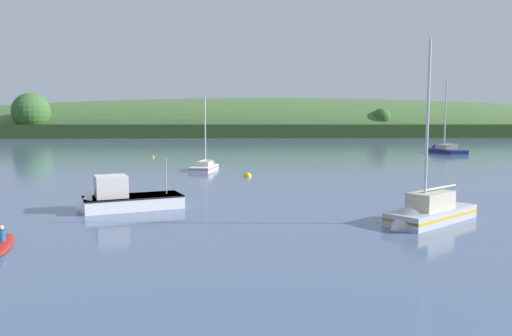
# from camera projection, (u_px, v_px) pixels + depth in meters

# --- Properties ---
(far_shoreline_hill) EXTENTS (558.50, 102.17, 37.14)m
(far_shoreline_hill) POSITION_uv_depth(u_px,v_px,m) (278.00, 134.00, 230.97)
(far_shoreline_hill) COLOR #314A21
(far_shoreline_hill) RESTS_ON ground
(sailboat_near_mooring) EXTENTS (3.96, 9.49, 15.48)m
(sailboat_near_mooring) POSITION_uv_depth(u_px,v_px,m) (443.00, 151.00, 85.25)
(sailboat_near_mooring) COLOR navy
(sailboat_near_mooring) RESTS_ON ground
(sailboat_far_left) EXTENTS (6.89, 5.85, 10.63)m
(sailboat_far_left) POSITION_uv_depth(u_px,v_px,m) (425.00, 218.00, 24.61)
(sailboat_far_left) COLOR #ADB2BC
(sailboat_far_left) RESTS_ON ground
(sailboat_outer_reach) EXTENTS (3.39, 6.48, 9.53)m
(sailboat_outer_reach) POSITION_uv_depth(u_px,v_px,m) (206.00, 168.00, 54.11)
(sailboat_outer_reach) COLOR white
(sailboat_outer_reach) RESTS_ON ground
(fishing_boat_moored) EXTENTS (6.92, 4.65, 4.11)m
(fishing_boat_moored) POSITION_uv_depth(u_px,v_px,m) (121.00, 202.00, 28.65)
(fishing_boat_moored) COLOR white
(fishing_boat_moored) RESTS_ON ground
(canoe_with_paddler) EXTENTS (2.16, 4.23, 1.02)m
(canoe_with_paddler) POSITION_uv_depth(u_px,v_px,m) (2.00, 244.00, 20.09)
(canoe_with_paddler) COLOR maroon
(canoe_with_paddler) RESTS_ON ground
(mooring_buoy_foreground) EXTENTS (0.54, 0.54, 0.62)m
(mooring_buoy_foreground) POSITION_uv_depth(u_px,v_px,m) (153.00, 157.00, 74.09)
(mooring_buoy_foreground) COLOR yellow
(mooring_buoy_foreground) RESTS_ON ground
(mooring_buoy_midchannel) EXTENTS (0.80, 0.80, 0.88)m
(mooring_buoy_midchannel) POSITION_uv_depth(u_px,v_px,m) (248.00, 176.00, 46.90)
(mooring_buoy_midchannel) COLOR yellow
(mooring_buoy_midchannel) RESTS_ON ground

